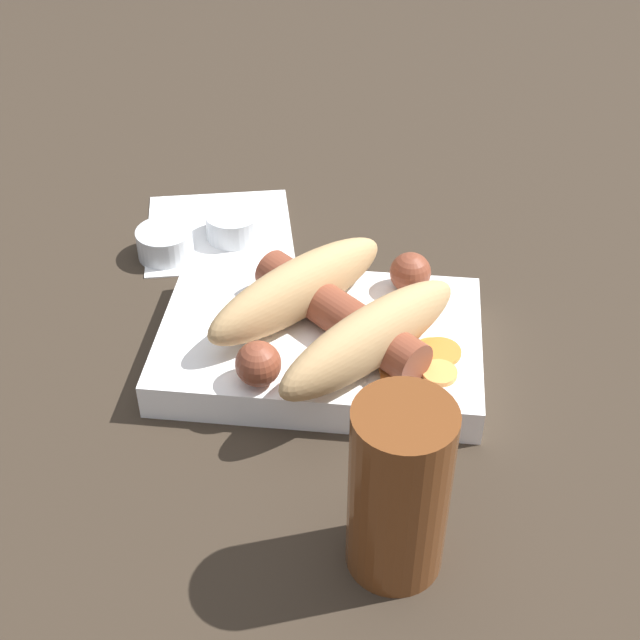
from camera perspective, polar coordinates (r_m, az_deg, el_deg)
The scene contains 9 objects.
ground_plane at distance 0.74m, azimuth 0.00°, elevation -2.45°, with size 3.00×3.00×0.00m, color #33281E.
food_tray at distance 0.73m, azimuth 0.00°, elevation -1.55°, with size 0.26×0.17×0.03m.
bread_roll at distance 0.70m, azimuth 0.82°, elevation 0.48°, with size 0.21×0.22×0.05m.
sausage at distance 0.71m, azimuth 1.23°, elevation 0.30°, with size 0.15×0.16×0.04m.
pickled_veggies at distance 0.69m, azimuth 6.59°, elevation -2.79°, with size 0.07×0.07×0.00m.
napkin at distance 0.90m, azimuth -6.46°, elevation 5.70°, with size 0.17×0.17×0.00m.
condiment_cup_near at distance 0.88m, azimuth -5.56°, elevation 5.94°, with size 0.05×0.05×0.03m.
condiment_cup_far at distance 0.87m, azimuth -9.87°, elevation 4.79°, with size 0.05×0.05×0.03m.
drink_glass at distance 0.56m, azimuth 5.08°, elevation -10.84°, with size 0.06×0.06×0.13m.
Camera 1 is at (0.06, -0.55, 0.50)m, focal length 50.00 mm.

